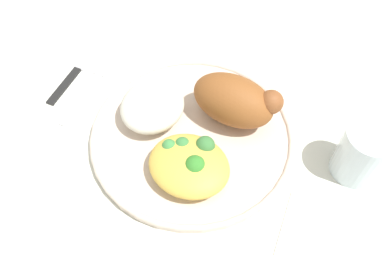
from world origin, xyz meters
TOP-DOWN VIEW (x-y plane):
  - ground_plane at (0.00, 0.00)m, footprint 2.00×2.00m
  - plate at (0.00, 0.00)m, footprint 0.29×0.29m
  - roasted_chicken at (0.04, 0.05)m, footprint 0.12×0.07m
  - rice_pile at (-0.06, -0.00)m, footprint 0.09×0.10m
  - mac_cheese_with_broccoli at (0.03, -0.06)m, footprint 0.11×0.09m
  - fork at (-0.19, 0.01)m, footprint 0.03×0.14m
  - knife at (-0.23, 0.03)m, footprint 0.03×0.19m
  - water_glass at (0.22, 0.06)m, footprint 0.06×0.06m
  - napkin at (0.20, -0.06)m, footprint 0.10×0.11m

SIDE VIEW (x-z plane):
  - ground_plane at x=0.00m, z-range 0.00..0.00m
  - napkin at x=0.20m, z-range 0.00..0.00m
  - fork at x=-0.19m, z-range 0.00..0.01m
  - knife at x=-0.23m, z-range 0.00..0.01m
  - plate at x=0.00m, z-range 0.00..0.02m
  - mac_cheese_with_broccoli at x=0.03m, z-range 0.01..0.05m
  - rice_pile at x=-0.06m, z-range 0.02..0.06m
  - water_glass at x=0.22m, z-range 0.00..0.08m
  - roasted_chicken at x=0.04m, z-range 0.02..0.09m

